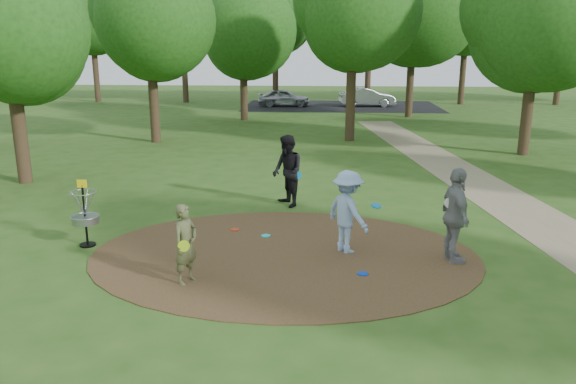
{
  "coord_description": "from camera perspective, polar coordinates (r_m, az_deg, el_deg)",
  "views": [
    {
      "loc": [
        0.83,
        -11.37,
        4.45
      ],
      "look_at": [
        0.0,
        1.2,
        1.1
      ],
      "focal_mm": 35.0,
      "sensor_mm": 36.0,
      "label": 1
    }
  ],
  "objects": [
    {
      "name": "disc_ground_red",
      "position": [
        13.83,
        -5.41,
        -3.82
      ],
      "size": [
        0.22,
        0.22,
        0.02
      ],
      "primitive_type": "cylinder",
      "color": "red",
      "rests_on": "dirt_clearing"
    },
    {
      "name": "dirt_clearing",
      "position": [
        12.23,
        -0.37,
        -6.39
      ],
      "size": [
        8.4,
        8.4,
        0.02
      ],
      "primitive_type": "cylinder",
      "color": "#47301C",
      "rests_on": "ground"
    },
    {
      "name": "disc_ground_cyan",
      "position": [
        13.35,
        -2.27,
        -4.45
      ],
      "size": [
        0.22,
        0.22,
        0.02
      ],
      "primitive_type": "cylinder",
      "color": "#1AD6D0",
      "rests_on": "dirt_clearing"
    },
    {
      "name": "footpath",
      "position": [
        15.18,
        25.56,
        -3.64
      ],
      "size": [
        7.55,
        39.89,
        0.01
      ],
      "primitive_type": "cube",
      "rotation": [
        0.0,
        0.0,
        0.14
      ],
      "color": "#8C7A5B",
      "rests_on": "ground"
    },
    {
      "name": "ground",
      "position": [
        12.23,
        -0.37,
        -6.43
      ],
      "size": [
        100.0,
        100.0,
        0.0
      ],
      "primitive_type": "plane",
      "color": "#2D5119",
      "rests_on": "ground"
    },
    {
      "name": "car_right",
      "position": [
        41.5,
        8.01,
        9.5
      ],
      "size": [
        4.12,
        1.76,
        1.32
      ],
      "primitive_type": "imported",
      "rotation": [
        0.0,
        0.0,
        1.66
      ],
      "color": "#9DA0A4",
      "rests_on": "ground"
    },
    {
      "name": "player_throwing_with_disc",
      "position": [
        12.2,
        6.08,
        -2.03
      ],
      "size": [
        1.39,
        1.35,
        1.83
      ],
      "color": "#98B6E3",
      "rests_on": "ground"
    },
    {
      "name": "car_left",
      "position": [
        41.23,
        -0.45,
        9.58
      ],
      "size": [
        3.84,
        1.79,
        1.27
      ],
      "primitive_type": "imported",
      "rotation": [
        0.0,
        0.0,
        1.65
      ],
      "color": "#A5A5AC",
      "rests_on": "ground"
    },
    {
      "name": "disc_golf_basket",
      "position": [
        13.32,
        -19.99,
        -1.6
      ],
      "size": [
        0.63,
        0.63,
        1.54
      ],
      "color": "black",
      "rests_on": "ground"
    },
    {
      "name": "player_waiting_with_disc",
      "position": [
        12.05,
        16.64,
        -2.33
      ],
      "size": [
        0.67,
        1.25,
        2.02
      ],
      "color": "gray",
      "rests_on": "ground"
    },
    {
      "name": "tree_ring",
      "position": [
        21.89,
        8.15,
        16.85
      ],
      "size": [
        36.62,
        45.63,
        9.75
      ],
      "color": "#332316",
      "rests_on": "ground"
    },
    {
      "name": "player_observer_with_disc",
      "position": [
        10.79,
        -10.35,
        -5.23
      ],
      "size": [
        0.6,
        0.68,
        1.56
      ],
      "color": "brown",
      "rests_on": "ground"
    },
    {
      "name": "parking_lot",
      "position": [
        41.62,
        5.44,
        8.69
      ],
      "size": [
        14.0,
        8.0,
        0.01
      ],
      "primitive_type": "cube",
      "color": "black",
      "rests_on": "ground"
    },
    {
      "name": "disc_ground_blue",
      "position": [
        11.32,
        7.6,
        -8.22
      ],
      "size": [
        0.22,
        0.22,
        0.02
      ],
      "primitive_type": "cylinder",
      "color": "#0B36C0",
      "rests_on": "dirt_clearing"
    },
    {
      "name": "player_walking_with_disc",
      "position": [
        15.6,
        -0.06,
        2.13
      ],
      "size": [
        1.13,
        1.22,
        2.01
      ],
      "color": "black",
      "rests_on": "ground"
    }
  ]
}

